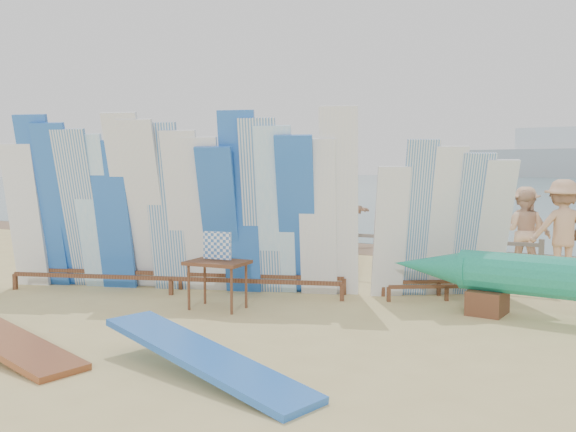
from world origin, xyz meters
The scene contains 22 objects.
ground centered at (0.00, 0.00, 0.00)m, with size 160.00×160.00×0.00m, color #D4BF7A.
wet_sand_strip centered at (0.00, 7.20, 0.00)m, with size 40.00×2.60×0.01m, color brown.
distant_ship centered at (-12.00, 180.00, 5.31)m, with size 45.00×8.00×14.00m.
fence centered at (0.00, 3.00, 0.63)m, with size 12.08×0.08×0.90m.
main_surfboard_rack centered at (0.73, 0.31, 1.33)m, with size 5.81×2.57×2.97m.
side_surfboard_rack centered at (4.70, 1.96, 1.11)m, with size 2.13×1.67×2.47m.
vendor_table centered at (2.05, -0.36, 0.37)m, with size 0.90×0.67×1.12m.
flat_board_d centered at (3.62, -2.79, 0.00)m, with size 0.56×2.70×0.07m, color blue.
flat_board_c centered at (1.15, -3.23, 0.00)m, with size 0.56×2.70×0.07m, color brown.
beach_chair_left centered at (0.21, 3.68, 0.24)m, with size 0.56×0.58×0.82m.
beach_chair_right centered at (1.68, 3.77, 0.23)m, with size 0.67×0.68×0.80m.
stroller centered at (1.23, 3.84, 0.46)m, with size 0.72×0.92×1.15m.
beachgoer_9 centered at (5.26, 6.60, 0.83)m, with size 1.07×0.44×1.65m, color tan.
beachgoer_extra_1 centered at (-7.43, 6.06, 0.90)m, with size 1.06×0.46×1.81m, color #8C6042.
beachgoer_11 centered at (-4.83, 7.43, 0.85)m, with size 1.57×0.51×1.69m, color beige.
beachgoer_5 centered at (0.77, 6.96, 0.88)m, with size 1.63×0.53×1.76m, color beige.
beachgoer_8 centered at (5.44, 5.11, 0.81)m, with size 0.79×0.38×1.62m, color beige.
beachgoer_extra_0 centered at (6.15, 4.75, 0.92)m, with size 1.19×0.49×1.84m, color tan.
beachgoer_6 centered at (3.62, 5.40, 0.86)m, with size 0.84×0.40×1.72m, color tan.
beachgoer_7 centered at (3.58, 5.06, 0.93)m, with size 0.68×0.37×1.86m, color #8C6042.
beachgoer_4 centered at (-1.20, 5.28, 0.90)m, with size 1.06×0.46×1.80m, color #8C6042.
beachgoer_2 centered at (-1.91, 4.99, 0.82)m, with size 0.79×0.38×1.63m, color beige.
Camera 1 is at (7.15, -7.46, 2.00)m, focal length 38.00 mm.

